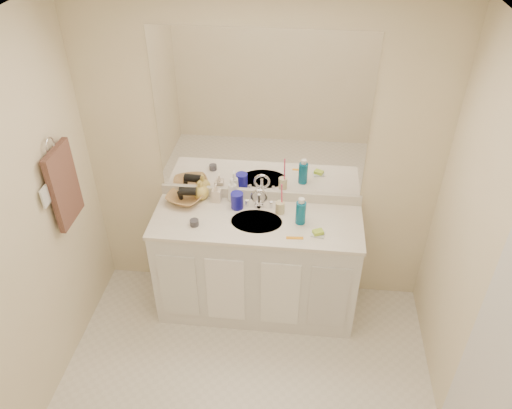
{
  "coord_description": "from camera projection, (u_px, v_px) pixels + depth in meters",
  "views": [
    {
      "loc": [
        0.3,
        -1.8,
        3.07
      ],
      "look_at": [
        0.0,
        0.97,
        1.05
      ],
      "focal_mm": 35.0,
      "sensor_mm": 36.0,
      "label": 1
    }
  ],
  "objects": [
    {
      "name": "hand_towel",
      "position": [
        64.0,
        186.0,
        3.28
      ],
      "size": [
        0.04,
        0.32,
        0.55
      ],
      "primitive_type": "cube",
      "color": "#432A24",
      "rests_on": "towel_ring"
    },
    {
      "name": "switch_plate",
      "position": [
        45.0,
        197.0,
        3.09
      ],
      "size": [
        0.01,
        0.08,
        0.13
      ],
      "primitive_type": "cube",
      "color": "white",
      "rests_on": "wall_left"
    },
    {
      "name": "soap_bottle_cream",
      "position": [
        216.0,
        193.0,
        3.73
      ],
      "size": [
        0.07,
        0.07,
        0.15
      ],
      "primitive_type": "imported",
      "rotation": [
        0.0,
        0.0,
        -0.02
      ],
      "color": "beige",
      "rests_on": "countertop"
    },
    {
      "name": "sink_basin",
      "position": [
        256.0,
        223.0,
        3.58
      ],
      "size": [
        0.37,
        0.37,
        0.02
      ],
      "primitive_type": "cylinder",
      "color": "beige",
      "rests_on": "countertop"
    },
    {
      "name": "tan_cup",
      "position": [
        280.0,
        208.0,
        3.63
      ],
      "size": [
        0.07,
        0.07,
        0.09
      ],
      "primitive_type": "cylinder",
      "rotation": [
        0.0,
        0.0,
        0.11
      ],
      "color": "beige",
      "rests_on": "countertop"
    },
    {
      "name": "soap_dish",
      "position": [
        318.0,
        234.0,
        3.44
      ],
      "size": [
        0.1,
        0.09,
        0.01
      ],
      "primitive_type": "cube",
      "rotation": [
        0.0,
        0.0,
        -0.16
      ],
      "color": "silver",
      "rests_on": "countertop"
    },
    {
      "name": "dark_jar",
      "position": [
        194.0,
        223.0,
        3.52
      ],
      "size": [
        0.07,
        0.07,
        0.04
      ],
      "primitive_type": "cylinder",
      "rotation": [
        0.0,
        0.0,
        0.18
      ],
      "color": "#38373E",
      "rests_on": "countertop"
    },
    {
      "name": "toothbrush",
      "position": [
        282.0,
        196.0,
        3.56
      ],
      "size": [
        0.02,
        0.04,
        0.22
      ],
      "primitive_type": "cylinder",
      "rotation": [
        0.14,
        0.0,
        -0.19
      ],
      "color": "#FF4373",
      "rests_on": "tan_cup"
    },
    {
      "name": "green_soap",
      "position": [
        318.0,
        232.0,
        3.43
      ],
      "size": [
        0.08,
        0.07,
        0.02
      ],
      "primitive_type": "cube",
      "rotation": [
        0.0,
        0.0,
        0.43
      ],
      "color": "#A5CC31",
      "rests_on": "soap_dish"
    },
    {
      "name": "towel_ring",
      "position": [
        50.0,
        145.0,
        3.1
      ],
      "size": [
        0.01,
        0.11,
        0.11
      ],
      "primitive_type": "torus",
      "rotation": [
        0.0,
        1.57,
        0.0
      ],
      "color": "silver",
      "rests_on": "wall_left"
    },
    {
      "name": "orange_comb",
      "position": [
        295.0,
        238.0,
        3.41
      ],
      "size": [
        0.12,
        0.03,
        0.0
      ],
      "primitive_type": "cube",
      "rotation": [
        0.0,
        0.0,
        0.07
      ],
      "color": "orange",
      "rests_on": "countertop"
    },
    {
      "name": "wall_back",
      "position": [
        261.0,
        162.0,
        3.62
      ],
      "size": [
        2.6,
        0.02,
        2.4
      ],
      "primitive_type": "cube",
      "color": "beige",
      "rests_on": "floor"
    },
    {
      "name": "wicker_basket",
      "position": [
        186.0,
        197.0,
        3.75
      ],
      "size": [
        0.34,
        0.34,
        0.07
      ],
      "primitive_type": "imported",
      "rotation": [
        0.0,
        0.0,
        -0.31
      ],
      "color": "#9A6F3E",
      "rests_on": "countertop"
    },
    {
      "name": "wall_right",
      "position": [
        496.0,
        312.0,
        2.46
      ],
      "size": [
        0.02,
        2.6,
        2.4
      ],
      "primitive_type": "cube",
      "color": "beige",
      "rests_on": "floor"
    },
    {
      "name": "ceiling",
      "position": [
        228.0,
        65.0,
        1.87
      ],
      "size": [
        2.6,
        2.6,
        0.02
      ],
      "primitive_type": "cube",
      "color": "white",
      "rests_on": "wall_back"
    },
    {
      "name": "mouthwash_bottle",
      "position": [
        301.0,
        213.0,
        3.51
      ],
      "size": [
        0.09,
        0.09,
        0.17
      ],
      "primitive_type": "cylinder",
      "rotation": [
        0.0,
        0.0,
        -0.37
      ],
      "color": "#0A5E82",
      "rests_on": "countertop"
    },
    {
      "name": "faucet",
      "position": [
        259.0,
        201.0,
        3.68
      ],
      "size": [
        0.02,
        0.02,
        0.11
      ],
      "primitive_type": "cylinder",
      "color": "silver",
      "rests_on": "countertop"
    },
    {
      "name": "soap_bottle_yellow",
      "position": [
        201.0,
        190.0,
        3.76
      ],
      "size": [
        0.16,
        0.16,
        0.15
      ],
      "primitive_type": "imported",
      "rotation": [
        0.0,
        0.0,
        -0.41
      ],
      "color": "#DABD54",
      "rests_on": "countertop"
    },
    {
      "name": "door",
      "position": [
        500.0,
        389.0,
        2.34
      ],
      "size": [
        0.02,
        0.82,
        2.0
      ],
      "primitive_type": "cube",
      "color": "silver",
      "rests_on": "floor"
    },
    {
      "name": "vanity_cabinet",
      "position": [
        257.0,
        266.0,
        3.85
      ],
      "size": [
        1.5,
        0.55,
        0.85
      ],
      "primitive_type": "cube",
      "color": "silver",
      "rests_on": "floor"
    },
    {
      "name": "mirror",
      "position": [
        261.0,
        117.0,
        3.4
      ],
      "size": [
        1.48,
        0.01,
        1.2
      ],
      "primitive_type": "cube",
      "color": "white",
      "rests_on": "wall_back"
    },
    {
      "name": "countertop",
      "position": [
        257.0,
        221.0,
        3.59
      ],
      "size": [
        1.52,
        0.57,
        0.03
      ],
      "primitive_type": "cube",
      "color": "white",
      "rests_on": "vanity_cabinet"
    },
    {
      "name": "backsplash",
      "position": [
        260.0,
        195.0,
        3.77
      ],
      "size": [
        1.52,
        0.03,
        0.08
      ],
      "primitive_type": "cube",
      "color": "silver",
      "rests_on": "countertop"
    },
    {
      "name": "soap_bottle_white",
      "position": [
        232.0,
        189.0,
        3.73
      ],
      "size": [
        0.08,
        0.08,
        0.19
      ],
      "primitive_type": "imported",
      "rotation": [
        0.0,
        0.0,
        -0.04
      ],
      "color": "white",
      "rests_on": "countertop"
    },
    {
      "name": "hair_dryer",
      "position": [
        188.0,
        191.0,
        3.72
      ],
      "size": [
        0.13,
        0.07,
        0.06
      ],
      "primitive_type": "cylinder",
      "rotation": [
        0.0,
        1.57,
        0.07
      ],
      "color": "black",
      "rests_on": "wicker_basket"
    },
    {
      "name": "blue_mug",
      "position": [
        237.0,
        201.0,
        3.67
      ],
      "size": [
        0.1,
        0.1,
        0.13
      ],
      "primitive_type": "cylinder",
      "rotation": [
        0.0,
        0.0,
        -0.08
      ],
      "color": "#1917A1",
      "rests_on": "countertop"
    }
  ]
}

